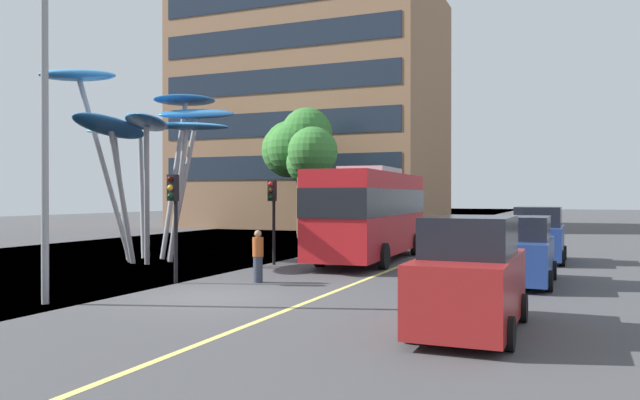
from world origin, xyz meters
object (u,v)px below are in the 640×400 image
car_parked_mid (521,252)px  leaf_sculpture (145,123)px  car_parked_near (470,278)px  pedestrian (258,256)px  traffic_light_kerb_far (273,203)px  car_parked_far (538,236)px  street_lamp (55,86)px  red_bus (371,210)px  traffic_light_kerb_near (174,204)px

car_parked_mid → leaf_sculpture: bearing=176.5°
car_parked_near → pedestrian: (-7.14, 4.52, -0.25)m
traffic_light_kerb_far → car_parked_far: traffic_light_kerb_far is taller
car_parked_far → street_lamp: (-10.23, -14.99, 4.30)m
traffic_light_kerb_far → pedestrian: bearing=-68.3°
leaf_sculpture → pedestrian: 9.40m
street_lamp → traffic_light_kerb_far: bearing=85.1°
leaf_sculpture → street_lamp: bearing=-63.6°
red_bus → leaf_sculpture: 9.84m
leaf_sculpture → car_parked_mid: size_ratio=1.97×
red_bus → pedestrian: 7.67m
car_parked_far → car_parked_mid: bearing=-90.7°
red_bus → street_lamp: size_ratio=1.19×
car_parked_mid → pedestrian: size_ratio=2.76×
car_parked_mid → street_lamp: 13.75m
red_bus → car_parked_near: red_bus is taller
car_parked_far → car_parked_near: bearing=-91.7°
car_parked_mid → pedestrian: bearing=-159.5°
street_lamp → leaf_sculpture: bearing=116.4°
red_bus → leaf_sculpture: bearing=-155.8°
traffic_light_kerb_far → street_lamp: bearing=-94.9°
leaf_sculpture → traffic_light_kerb_far: 6.33m
traffic_light_kerb_near → car_parked_near: (9.38, -3.32, -1.35)m
red_bus → car_parked_mid: bearing=-36.6°
street_lamp → pedestrian: bearing=63.7°
street_lamp → car_parked_far: bearing=55.7°
car_parked_mid → traffic_light_kerb_near: bearing=-157.6°
car_parked_near → car_parked_mid: size_ratio=0.98×
car_parked_near → traffic_light_kerb_near: bearing=160.5°
red_bus → leaf_sculpture: size_ratio=1.15×
red_bus → pedestrian: bearing=-99.1°
traffic_light_kerb_near → car_parked_near: traffic_light_kerb_near is taller
car_parked_far → street_lamp: size_ratio=0.46×
traffic_light_kerb_far → car_parked_near: traffic_light_kerb_far is taller
traffic_light_kerb_far → car_parked_near: size_ratio=0.75×
traffic_light_kerb_near → car_parked_far: traffic_light_kerb_near is taller
pedestrian → car_parked_mid: bearing=20.5°
car_parked_mid → car_parked_far: 6.80m
traffic_light_kerb_far → car_parked_far: (9.38, 5.05, -1.34)m
traffic_light_kerb_near → pedestrian: size_ratio=2.05×
traffic_light_kerb_near → pedestrian: traffic_light_kerb_near is taller
red_bus → traffic_light_kerb_near: 9.33m
car_parked_far → traffic_light_kerb_near: bearing=-132.2°
red_bus → traffic_light_kerb_near: bearing=-111.6°
traffic_light_kerb_near → car_parked_mid: size_ratio=0.74×
traffic_light_kerb_near → traffic_light_kerb_far: traffic_light_kerb_near is taller
traffic_light_kerb_near → car_parked_near: bearing=-19.5°
traffic_light_kerb_far → car_parked_mid: (9.29, -1.75, -1.41)m
leaf_sculpture → street_lamp: (4.51, -9.09, -0.29)m
car_parked_near → car_parked_far: bearing=88.3°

